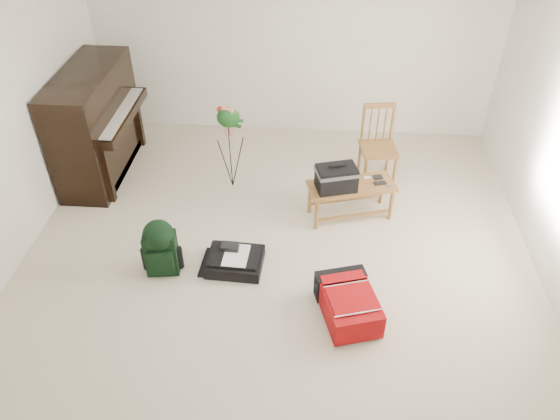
# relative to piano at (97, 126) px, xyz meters

# --- Properties ---
(floor) EXTENTS (5.00, 5.50, 0.01)m
(floor) POSITION_rel_piano_xyz_m (2.19, -1.60, -0.60)
(floor) COLOR beige
(floor) RESTS_ON ground
(ceiling) EXTENTS (5.00, 5.50, 0.01)m
(ceiling) POSITION_rel_piano_xyz_m (2.19, -1.60, 1.90)
(ceiling) COLOR white
(ceiling) RESTS_ON wall_back
(wall_back) EXTENTS (5.00, 0.04, 2.50)m
(wall_back) POSITION_rel_piano_xyz_m (2.19, 1.15, 0.65)
(wall_back) COLOR white
(wall_back) RESTS_ON floor
(piano) EXTENTS (0.71, 1.50, 1.25)m
(piano) POSITION_rel_piano_xyz_m (0.00, 0.00, 0.00)
(piano) COLOR black
(piano) RESTS_ON floor
(bench) EXTENTS (0.97, 0.60, 0.69)m
(bench) POSITION_rel_piano_xyz_m (2.78, -0.68, -0.11)
(bench) COLOR brown
(bench) RESTS_ON floor
(dining_chair) EXTENTS (0.45, 0.45, 0.91)m
(dining_chair) POSITION_rel_piano_xyz_m (3.22, 0.06, -0.16)
(dining_chair) COLOR brown
(dining_chair) RESTS_ON floor
(red_suitcase) EXTENTS (0.60, 0.75, 0.28)m
(red_suitcase) POSITION_rel_piano_xyz_m (2.86, -2.03, -0.45)
(red_suitcase) COLOR red
(red_suitcase) RESTS_ON floor
(black_duffel) EXTENTS (0.55, 0.45, 0.22)m
(black_duffel) POSITION_rel_piano_xyz_m (1.79, -1.55, -0.52)
(black_duffel) COLOR black
(black_duffel) RESTS_ON floor
(green_backpack) EXTENTS (0.32, 0.29, 0.59)m
(green_backpack) POSITION_rel_piano_xyz_m (1.12, -1.66, -0.27)
(green_backpack) COLOR black
(green_backpack) RESTS_ON floor
(flower_stand) EXTENTS (0.40, 0.40, 1.03)m
(flower_stand) POSITION_rel_piano_xyz_m (1.57, -0.21, -0.10)
(flower_stand) COLOR black
(flower_stand) RESTS_ON floor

